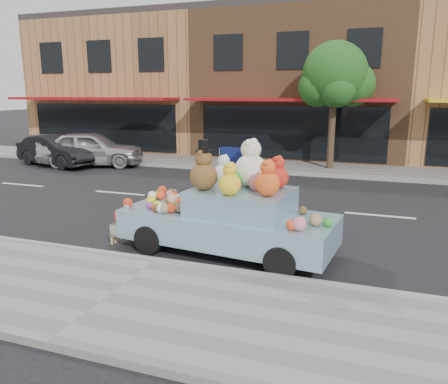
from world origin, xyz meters
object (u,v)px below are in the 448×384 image
at_px(street_tree, 335,80).
at_px(car_silver, 91,149).
at_px(car_dark, 57,150).
at_px(art_car, 229,214).

relative_size(street_tree, car_silver, 1.15).
bearing_deg(car_dark, car_silver, -58.78).
relative_size(street_tree, art_car, 1.12).
distance_m(street_tree, car_dark, 12.31).
xyz_separation_m(street_tree, car_dark, (-11.62, -2.72, -3.00)).
xyz_separation_m(car_dark, art_car, (10.67, -7.72, 0.13)).
distance_m(street_tree, car_silver, 10.82).
bearing_deg(car_dark, art_car, -110.67).
height_order(street_tree, car_silver, street_tree).
relative_size(car_dark, art_car, 0.91).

